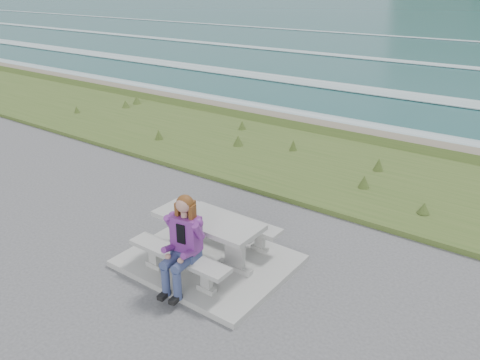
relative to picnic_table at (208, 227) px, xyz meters
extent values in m
cube|color=#A9A9A3|center=(0.00, 0.00, -0.63)|extent=(2.60, 2.10, 0.10)
cube|color=#A9A9A3|center=(-0.54, 0.00, -0.54)|extent=(0.62, 0.12, 0.08)
cube|color=#A9A9A3|center=(-0.54, 0.00, -0.25)|extent=(0.34, 0.09, 0.51)
cube|color=#A9A9A3|center=(-0.54, 0.00, 0.05)|extent=(0.62, 0.12, 0.08)
cube|color=#A9A9A3|center=(0.54, 0.00, -0.54)|extent=(0.62, 0.12, 0.08)
cube|color=#A9A9A3|center=(0.54, 0.00, -0.25)|extent=(0.34, 0.09, 0.51)
cube|color=#A9A9A3|center=(0.54, 0.00, 0.05)|extent=(0.62, 0.12, 0.08)
cube|color=#A9A9A3|center=(0.00, 0.00, 0.13)|extent=(1.80, 0.75, 0.08)
cube|color=#A9A9A3|center=(-0.54, -0.70, -0.54)|extent=(0.30, 0.12, 0.08)
cube|color=#A9A9A3|center=(-0.54, -0.70, -0.39)|extent=(0.17, 0.09, 0.22)
cube|color=#A9A9A3|center=(-0.54, -0.70, -0.24)|extent=(0.30, 0.12, 0.08)
cube|color=#A9A9A3|center=(0.54, -0.70, -0.54)|extent=(0.30, 0.12, 0.08)
cube|color=#A9A9A3|center=(0.54, -0.70, -0.39)|extent=(0.17, 0.09, 0.22)
cube|color=#A9A9A3|center=(0.54, -0.70, -0.24)|extent=(0.30, 0.12, 0.08)
cube|color=#A9A9A3|center=(0.00, -0.70, -0.17)|extent=(1.80, 0.35, 0.07)
cube|color=#A9A9A3|center=(-0.54, 0.70, -0.54)|extent=(0.30, 0.12, 0.08)
cube|color=#A9A9A3|center=(-0.54, 0.70, -0.39)|extent=(0.17, 0.09, 0.22)
cube|color=#A9A9A3|center=(-0.54, 0.70, -0.24)|extent=(0.30, 0.12, 0.08)
cube|color=#A9A9A3|center=(0.54, 0.70, -0.54)|extent=(0.30, 0.12, 0.08)
cube|color=#A9A9A3|center=(0.54, 0.70, -0.39)|extent=(0.17, 0.09, 0.22)
cube|color=#A9A9A3|center=(0.54, 0.70, -0.24)|extent=(0.30, 0.12, 0.08)
cube|color=#A9A9A3|center=(0.00, 0.70, -0.17)|extent=(1.80, 0.35, 0.07)
cube|color=#3D5720|center=(0.00, 5.00, -0.68)|extent=(160.00, 4.50, 0.22)
cube|color=#6C6351|center=(0.00, 7.90, -0.68)|extent=(160.00, 0.80, 2.20)
cube|color=white|center=(0.00, 14.00, -2.42)|extent=(220.00, 3.00, 0.06)
cube|color=white|center=(0.00, 22.00, -2.42)|extent=(220.00, 2.00, 0.06)
cube|color=navy|center=(0.20, -0.92, -0.30)|extent=(0.48, 0.77, 0.57)
cube|color=#742B86|center=(0.16, -0.68, 0.26)|extent=(0.45, 0.30, 0.54)
sphere|color=tan|center=(0.17, -0.70, 0.73)|extent=(0.23, 0.23, 0.23)
sphere|color=#552613|center=(0.16, -0.68, 0.74)|extent=(0.25, 0.25, 0.25)
camera|label=1|loc=(4.29, -5.01, 3.64)|focal=35.00mm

